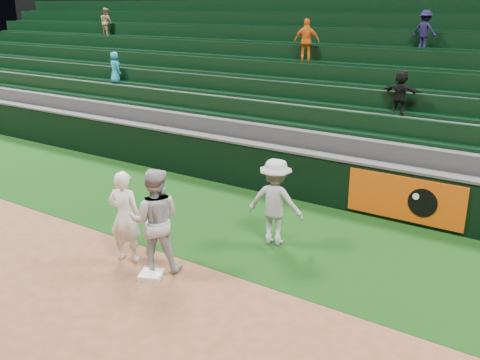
% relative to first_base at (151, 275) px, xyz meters
% --- Properties ---
extents(ground, '(70.00, 70.00, 0.00)m').
position_rel_first_base_xyz_m(ground, '(-0.07, -0.03, -0.04)').
color(ground, brown).
rests_on(ground, ground).
extents(foul_grass, '(36.00, 4.20, 0.01)m').
position_rel_first_base_xyz_m(foul_grass, '(-0.07, 2.97, -0.04)').
color(foul_grass, black).
rests_on(foul_grass, ground).
extents(first_base, '(0.52, 0.52, 0.09)m').
position_rel_first_base_xyz_m(first_base, '(0.00, 0.00, 0.00)').
color(first_base, white).
rests_on(first_base, ground).
extents(first_baseman, '(0.74, 0.59, 1.78)m').
position_rel_first_base_xyz_m(first_baseman, '(-0.86, 0.27, 0.85)').
color(first_baseman, white).
rests_on(first_baseman, ground).
extents(baserunner, '(1.20, 1.15, 1.95)m').
position_rel_first_base_xyz_m(baserunner, '(-0.12, 0.30, 0.93)').
color(baserunner, '#AAAEB5').
rests_on(baserunner, ground).
extents(base_coach, '(1.25, 0.87, 1.78)m').
position_rel_first_base_xyz_m(base_coach, '(1.08, 2.51, 0.85)').
color(base_coach, '#A0A3AD').
rests_on(base_coach, foul_grass).
extents(field_wall, '(36.00, 0.45, 1.25)m').
position_rel_first_base_xyz_m(field_wall, '(-0.04, 5.16, 0.59)').
color(field_wall, black).
rests_on(field_wall, ground).
extents(stadium_seating, '(36.00, 5.95, 4.85)m').
position_rel_first_base_xyz_m(stadium_seating, '(-0.07, 8.94, 1.66)').
color(stadium_seating, '#333335').
rests_on(stadium_seating, ground).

